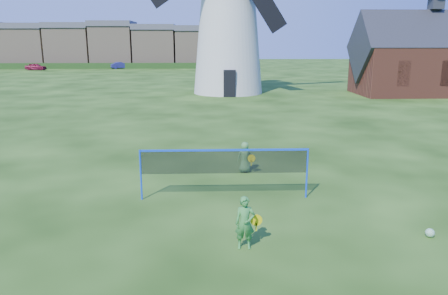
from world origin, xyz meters
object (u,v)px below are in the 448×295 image
badminton_net (224,162)px  play_ball (430,233)px  chapel (430,59)px  car_right (121,65)px  windmill (228,19)px  player_boy (245,157)px  player_girl (245,223)px  car_left (36,67)px

badminton_net → play_ball: 5.77m
chapel → car_right: size_ratio=3.73×
play_ball → chapel: bearing=63.5°
windmill → player_boy: size_ratio=16.96×
player_girl → chapel: bearing=58.3°
car_right → player_boy: bearing=171.6°
badminton_net → player_girl: bearing=-83.8°
chapel → badminton_net: size_ratio=2.61×
player_girl → windmill: bearing=89.4°
player_girl → player_boy: (0.49, 5.94, -0.06)m
player_girl → car_left: 71.86m
chapel → player_boy: chapel is taller
play_ball → car_left: (-34.44, 64.95, 0.47)m
badminton_net → car_right: badminton_net is taller
play_ball → car_left: car_left is taller
player_boy → badminton_net: bearing=64.7°
chapel → badminton_net: chapel is taller
windmill → chapel: size_ratio=1.45×
windmill → player_boy: 25.86m
chapel → play_ball: bearing=-116.5°
play_ball → car_right: (-20.94, 68.68, 0.47)m
player_girl → car_left: bearing=115.8°
player_girl → play_ball: player_girl is taller
player_boy → chapel: bearing=-136.3°
chapel → badminton_net: (-19.33, -26.07, -2.00)m
windmill → play_ball: 31.56m
windmill → car_right: bearing=114.6°
windmill → car_left: size_ratio=5.62×
car_left → play_ball: bearing=-144.9°
windmill → player_girl: 31.66m
badminton_net → player_girl: 3.31m
chapel → player_boy: 29.92m
badminton_net → car_left: bearing=115.4°
player_boy → car_left: size_ratio=0.33×
car_left → player_girl: bearing=-148.3°
windmill → car_right: windmill is taller
chapel → badminton_net: 32.52m
car_right → badminton_net: bearing=170.3°
chapel → car_right: chapel is taller
chapel → player_boy: bearing=-128.3°
car_right → windmill: bearing=-178.8°
chapel → car_left: bearing=143.6°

